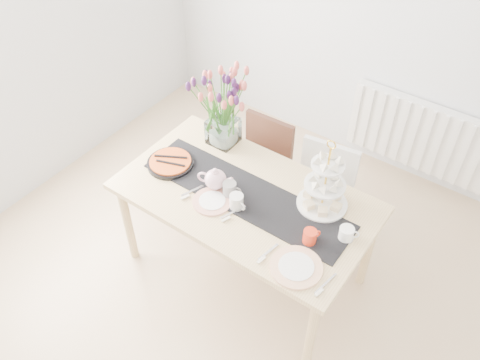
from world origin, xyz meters
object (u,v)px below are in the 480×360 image
Objects in this scene: chair_white at (321,190)px; cream_jug at (346,234)px; chair_brown at (261,162)px; cake_stand at (324,190)px; dining_table at (246,204)px; plate_right at (296,267)px; mug_grey at (230,189)px; mug_orange at (310,237)px; tart_tin at (170,163)px; teapot at (215,179)px; tulip_vase at (222,97)px; mug_white at (236,202)px; radiator at (422,136)px; plate_left at (212,201)px.

chair_white is 9.53× the size of cream_jug.
cake_stand is at bearing -31.24° from chair_brown.
dining_table is 18.65× the size of cream_jug.
cream_jug reaches higher than plate_right.
cake_stand is 5.31× the size of cream_jug.
mug_orange is (0.59, -0.04, -0.00)m from mug_grey.
tart_tin is at bearing -174.00° from dining_table.
cake_stand is 0.32m from mug_orange.
teapot is 2.37× the size of mug_orange.
tulip_vase reaches higher than mug_orange.
cake_stand reaches higher than teapot.
mug_orange is (0.49, 0.02, -0.00)m from mug_white.
tart_tin is 1.13m from plate_right.
mug_orange is (0.70, -0.04, -0.02)m from teapot.
dining_table is 0.68m from chair_brown.
teapot is (-0.62, -0.25, -0.06)m from cake_stand.
chair_white is 8.01× the size of mug_white.
mug_white is at bearing 121.53° from mug_orange.
tart_tin is (-1.23, -0.11, -0.03)m from cream_jug.
plate_left is (-0.74, -1.77, 0.31)m from radiator.
plate_left reaches higher than radiator.
chair_brown is 7.83× the size of mug_white.
chair_brown is at bearing -130.77° from radiator.
mug_grey is at bearing -112.48° from radiator.
dining_table is 0.71m from tulip_vase.
mug_orange reaches higher than plate_left.
cake_stand is at bearing -72.71° from chair_white.
plate_left is (-0.39, -0.74, 0.28)m from chair_white.
mug_white is (-0.24, -0.69, 0.33)m from chair_white.
tulip_vase is 2.75× the size of plate_left.
mug_white is (0.28, -0.71, 0.34)m from chair_brown.
radiator is at bearing 68.87° from cream_jug.
chair_brown is at bearing 77.48° from mug_orange.
cream_jug is (0.66, 0.05, 0.12)m from dining_table.
plate_right is at bearing -133.24° from cream_jug.
cake_stand is 1.56× the size of plate_right.
cream_jug is at bearing 4.94° from tart_tin.
plate_right is at bearing -11.99° from tart_tin.
mug_orange is at bearing -93.14° from radiator.
chair_brown reaches higher than plate_right.
plate_right is at bearing -39.18° from mug_grey.
dining_table is at bearing -110.64° from radiator.
mug_orange is 0.20m from plate_right.
mug_white is (0.58, -0.06, 0.03)m from tart_tin.
chair_white is at bearing 66.03° from dining_table.
tart_tin is 0.45m from plate_left.
mug_white is at bearing 161.51° from plate_right.
radiator is 1.59m from cream_jug.
cake_stand reaches higher than plate_left.
cake_stand reaches higher than plate_right.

